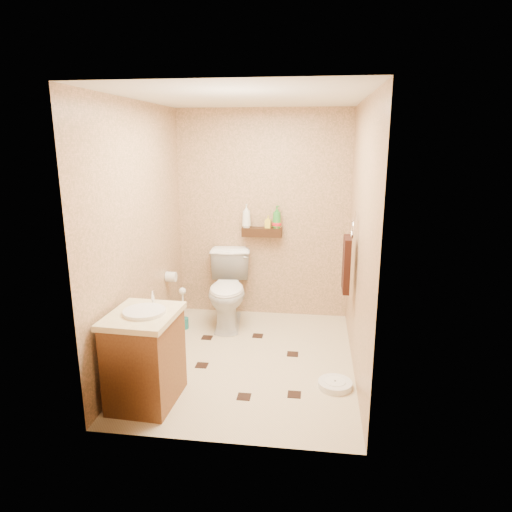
# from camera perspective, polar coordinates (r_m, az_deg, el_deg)

# --- Properties ---
(ground) EXTENTS (2.50, 2.50, 0.00)m
(ground) POSITION_cam_1_polar(r_m,az_deg,el_deg) (4.51, -1.09, -12.82)
(ground) COLOR beige
(ground) RESTS_ON ground
(wall_back) EXTENTS (2.00, 0.04, 2.40)m
(wall_back) POSITION_cam_1_polar(r_m,az_deg,el_deg) (5.31, 0.86, 5.09)
(wall_back) COLOR tan
(wall_back) RESTS_ON ground
(wall_front) EXTENTS (2.00, 0.04, 2.40)m
(wall_front) POSITION_cam_1_polar(r_m,az_deg,el_deg) (2.91, -4.89, -2.90)
(wall_front) COLOR tan
(wall_front) RESTS_ON ground
(wall_left) EXTENTS (0.04, 2.50, 2.40)m
(wall_left) POSITION_cam_1_polar(r_m,az_deg,el_deg) (4.36, -14.30, 2.56)
(wall_left) COLOR tan
(wall_left) RESTS_ON ground
(wall_right) EXTENTS (0.04, 2.50, 2.40)m
(wall_right) POSITION_cam_1_polar(r_m,az_deg,el_deg) (4.07, 12.89, 1.82)
(wall_right) COLOR tan
(wall_right) RESTS_ON ground
(ceiling) EXTENTS (2.00, 2.50, 0.02)m
(ceiling) POSITION_cam_1_polar(r_m,az_deg,el_deg) (4.02, -1.27, 19.24)
(ceiling) COLOR silver
(ceiling) RESTS_ON wall_back
(wall_shelf) EXTENTS (0.46, 0.14, 0.10)m
(wall_shelf) POSITION_cam_1_polar(r_m,az_deg,el_deg) (5.27, 0.75, 3.02)
(wall_shelf) COLOR #35190E
(wall_shelf) RESTS_ON wall_back
(floor_accents) EXTENTS (1.09, 1.31, 0.01)m
(floor_accents) POSITION_cam_1_polar(r_m,az_deg,el_deg) (4.47, -0.95, -13.03)
(floor_accents) COLOR black
(floor_accents) RESTS_ON ground
(toilet) EXTENTS (0.55, 0.86, 0.83)m
(toilet) POSITION_cam_1_polar(r_m,az_deg,el_deg) (5.15, -3.49, -4.25)
(toilet) COLOR white
(toilet) RESTS_ON ground
(vanity) EXTENTS (0.54, 0.64, 0.87)m
(vanity) POSITION_cam_1_polar(r_m,az_deg,el_deg) (3.81, -13.69, -12.08)
(vanity) COLOR brown
(vanity) RESTS_ON ground
(bathroom_scale) EXTENTS (0.32, 0.32, 0.06)m
(bathroom_scale) POSITION_cam_1_polar(r_m,az_deg,el_deg) (4.11, 9.85, -15.52)
(bathroom_scale) COLOR white
(bathroom_scale) RESTS_ON ground
(toilet_brush) EXTENTS (0.11, 0.11, 0.48)m
(toilet_brush) POSITION_cam_1_polar(r_m,az_deg,el_deg) (5.19, -9.07, -7.18)
(toilet_brush) COLOR #1A6B68
(toilet_brush) RESTS_ON ground
(towel_ring) EXTENTS (0.12, 0.30, 0.76)m
(towel_ring) POSITION_cam_1_polar(r_m,az_deg,el_deg) (4.37, 11.29, -0.69)
(towel_ring) COLOR silver
(towel_ring) RESTS_ON wall_right
(toilet_paper) EXTENTS (0.12, 0.11, 0.12)m
(toilet_paper) POSITION_cam_1_polar(r_m,az_deg,el_deg) (5.08, -10.58, -2.56)
(toilet_paper) COLOR white
(toilet_paper) RESTS_ON wall_left
(bottle_a) EXTENTS (0.11, 0.11, 0.27)m
(bottle_a) POSITION_cam_1_polar(r_m,az_deg,el_deg) (5.26, -1.21, 5.04)
(bottle_a) COLOR white
(bottle_a) RESTS_ON wall_shelf
(bottle_b) EXTENTS (0.07, 0.07, 0.14)m
(bottle_b) POSITION_cam_1_polar(r_m,az_deg,el_deg) (5.24, 1.52, 4.31)
(bottle_b) COLOR yellow
(bottle_b) RESTS_ON wall_shelf
(bottle_c) EXTENTS (0.15, 0.15, 0.14)m
(bottle_c) POSITION_cam_1_polar(r_m,az_deg,el_deg) (5.23, 2.62, 4.23)
(bottle_c) COLOR red
(bottle_c) RESTS_ON wall_shelf
(bottle_d) EXTENTS (0.14, 0.14, 0.26)m
(bottle_d) POSITION_cam_1_polar(r_m,az_deg,el_deg) (5.22, 2.62, 4.90)
(bottle_d) COLOR #2D8931
(bottle_d) RESTS_ON wall_shelf
(bottle_e) EXTENTS (0.10, 0.10, 0.15)m
(bottle_e) POSITION_cam_1_polar(r_m,az_deg,el_deg) (5.23, 2.66, 4.30)
(bottle_e) COLOR #DF734A
(bottle_e) RESTS_ON wall_shelf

